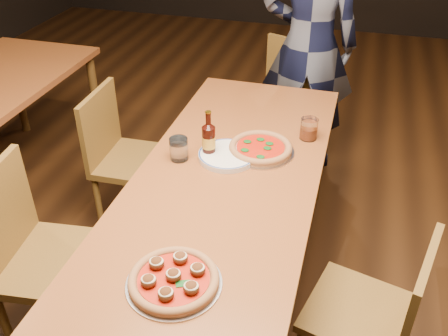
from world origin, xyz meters
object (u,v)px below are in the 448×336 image
(pizza_margherita, at_px, (260,148))
(water_glass, at_px, (179,149))
(chair_main_e, at_px, (359,312))
(chair_main_nw, at_px, (57,261))
(beer_bottle, at_px, (209,141))
(chair_main_sw, at_px, (136,160))
(chair_end, at_px, (277,108))
(plate_stack, at_px, (227,156))
(diner, at_px, (309,46))
(table_main, at_px, (227,188))
(amber_glass, at_px, (309,129))
(pizza_meatball, at_px, (174,279))

(pizza_margherita, xyz_separation_m, water_glass, (-0.35, -0.16, 0.03))
(chair_main_e, bearing_deg, chair_main_nw, -70.58)
(chair_main_nw, xyz_separation_m, beer_bottle, (0.51, 0.58, 0.35))
(chair_main_sw, relative_size, chair_end, 0.97)
(chair_main_e, distance_m, beer_bottle, 0.98)
(chair_main_e, distance_m, plate_stack, 0.89)
(chair_main_sw, distance_m, diner, 1.35)
(beer_bottle, bearing_deg, chair_main_e, -31.24)
(beer_bottle, relative_size, diner, 0.13)
(table_main, height_order, amber_glass, amber_glass)
(plate_stack, relative_size, beer_bottle, 1.20)
(diner, bearing_deg, chair_main_sw, 45.24)
(chair_main_e, bearing_deg, chair_end, -144.09)
(plate_stack, height_order, beer_bottle, beer_bottle)
(chair_main_e, height_order, pizza_margherita, chair_main_e)
(amber_glass, bearing_deg, chair_main_e, -65.79)
(plate_stack, relative_size, amber_glass, 2.53)
(pizza_meatball, relative_size, water_glass, 3.04)
(chair_main_nw, xyz_separation_m, diner, (0.80, 1.86, 0.39))
(beer_bottle, bearing_deg, pizza_meatball, -81.09)
(pizza_meatball, relative_size, diner, 0.19)
(chair_main_sw, relative_size, amber_glass, 8.37)
(plate_stack, distance_m, beer_bottle, 0.11)
(diner, bearing_deg, beer_bottle, 72.40)
(amber_glass, bearing_deg, chair_main_nw, -137.27)
(table_main, bearing_deg, chair_main_e, -27.22)
(chair_main_e, bearing_deg, beer_bottle, -107.00)
(table_main, distance_m, diner, 1.44)
(amber_glass, bearing_deg, pizza_margherita, -136.46)
(chair_main_nw, bearing_deg, pizza_meatball, -116.22)
(pizza_meatball, relative_size, amber_glass, 3.04)
(water_glass, bearing_deg, pizza_margherita, 24.73)
(chair_main_nw, distance_m, amber_glass, 1.32)
(chair_main_sw, height_order, pizza_meatball, chair_main_sw)
(chair_main_nw, height_order, plate_stack, chair_main_nw)
(diner, bearing_deg, chair_main_e, 100.23)
(water_glass, bearing_deg, chair_main_sw, 139.15)
(chair_main_nw, height_order, amber_glass, chair_main_nw)
(pizza_meatball, xyz_separation_m, diner, (0.16, 2.09, 0.09))
(pizza_margherita, bearing_deg, chair_main_e, -46.14)
(table_main, relative_size, pizza_margherita, 6.23)
(chair_main_nw, distance_m, chair_end, 1.83)
(chair_main_nw, bearing_deg, pizza_margherita, -54.22)
(table_main, distance_m, beer_bottle, 0.24)
(amber_glass, bearing_deg, beer_bottle, -145.98)
(beer_bottle, xyz_separation_m, diner, (0.29, 1.28, 0.03))
(amber_glass, distance_m, diner, 1.01)
(pizza_margherita, bearing_deg, diner, 87.02)
(chair_end, xyz_separation_m, pizza_margherita, (0.10, -1.04, 0.31))
(pizza_meatball, relative_size, beer_bottle, 1.44)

